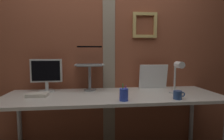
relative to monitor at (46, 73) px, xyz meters
The scene contains 10 objects.
brick_wall_back 0.75m from the monitor, 16.10° to the left, with size 3.70×0.16×2.70m.
desk 0.82m from the monitor, 17.91° to the right, with size 2.27×0.72×0.77m.
monitor is the anchor object (origin of this frame).
laptop_stand 0.49m from the monitor, ahead, with size 0.28×0.22×0.30m.
laptop 0.51m from the monitor, ahead, with size 0.33×0.28×0.24m.
whiteboard_panel 1.26m from the monitor, ahead, with size 0.35×0.02×0.30m, color white.
desk_lamp 1.44m from the monitor, 11.64° to the right, with size 0.12×0.20×0.35m.
pen_cup 0.95m from the monitor, 31.70° to the right, with size 0.08×0.08×0.16m.
coffee_mug 1.42m from the monitor, 20.56° to the right, with size 0.11×0.08×0.08m.
paper_clutter_stack 0.31m from the monitor, 98.22° to the right, with size 0.20×0.14×0.03m, color silver.
Camera 1 is at (-0.11, -1.82, 1.20)m, focal length 28.16 mm.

